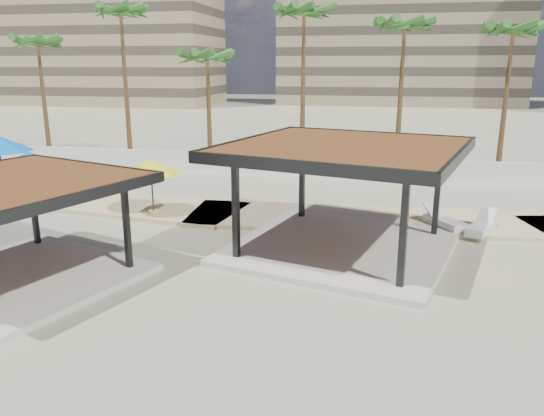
{
  "coord_description": "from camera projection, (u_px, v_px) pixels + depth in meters",
  "views": [
    {
      "loc": [
        2.04,
        -14.99,
        6.47
      ],
      "look_at": [
        -1.74,
        3.22,
        1.4
      ],
      "focal_mm": 35.0,
      "sensor_mm": 36.0,
      "label": 1
    }
  ],
  "objects": [
    {
      "name": "pavilion_central",
      "position": [
        344.0,
        188.0,
        18.44
      ],
      "size": [
        9.28,
        9.28,
        3.86
      ],
      "rotation": [
        0.0,
        0.0,
        -0.26
      ],
      "color": "beige",
      "rests_on": "ground"
    },
    {
      "name": "palm_c",
      "position": [
        207.0,
        61.0,
        33.38
      ],
      "size": [
        3.0,
        3.0,
        7.74
      ],
      "color": "brown",
      "rests_on": "ground"
    },
    {
      "name": "pavilion_west",
      "position": [
        13.0,
        222.0,
        15.76
      ],
      "size": [
        8.11,
        8.11,
        3.24
      ],
      "rotation": [
        0.0,
        0.0,
        -0.33
      ],
      "color": "beige",
      "rests_on": "ground"
    },
    {
      "name": "palm_b",
      "position": [
        121.0,
        18.0,
        34.41
      ],
      "size": [
        3.0,
        3.0,
        10.61
      ],
      "color": "brown",
      "rests_on": "ground"
    },
    {
      "name": "palm_f",
      "position": [
        513.0,
        35.0,
        29.96
      ],
      "size": [
        3.0,
        3.0,
        9.19
      ],
      "color": "brown",
      "rests_on": "ground"
    },
    {
      "name": "lounger_a",
      "position": [
        35.0,
        201.0,
        24.32
      ],
      "size": [
        1.14,
        2.26,
        0.82
      ],
      "rotation": [
        0.0,
        0.0,
        1.35
      ],
      "color": "white",
      "rests_on": "promenade"
    },
    {
      "name": "palm_e",
      "position": [
        404.0,
        31.0,
        30.87
      ],
      "size": [
        3.0,
        3.0,
        9.5
      ],
      "color": "brown",
      "rests_on": "ground"
    },
    {
      "name": "umbrella_b",
      "position": [
        151.0,
        167.0,
        22.65
      ],
      "size": [
        3.39,
        3.39,
        2.37
      ],
      "rotation": [
        0.0,
        0.0,
        -0.33
      ],
      "color": "beige",
      "rests_on": "promenade"
    },
    {
      "name": "promenade",
      "position": [
        377.0,
        216.0,
        23.1
      ],
      "size": [
        44.45,
        7.97,
        0.24
      ],
      "color": "#C6B284",
      "rests_on": "ground"
    },
    {
      "name": "lounger_c",
      "position": [
        444.0,
        222.0,
        21.17
      ],
      "size": [
        1.69,
        2.05,
        0.77
      ],
      "rotation": [
        0.0,
        0.0,
        2.17
      ],
      "color": "white",
      "rests_on": "promenade"
    },
    {
      "name": "palm_d",
      "position": [
        304.0,
        18.0,
        32.3
      ],
      "size": [
        3.0,
        3.0,
        10.4
      ],
      "color": "brown",
      "rests_on": "ground"
    },
    {
      "name": "palm_a",
      "position": [
        38.0,
        47.0,
        35.67
      ],
      "size": [
        3.0,
        3.0,
        8.73
      ],
      "color": "brown",
      "rests_on": "ground"
    },
    {
      "name": "boundary_wall",
      "position": [
        345.0,
        167.0,
        31.22
      ],
      "size": [
        56.0,
        0.3,
        1.2
      ],
      "primitive_type": "cube",
      "color": "silver",
      "rests_on": "ground"
    },
    {
      "name": "ground",
      "position": [
        306.0,
        282.0,
        16.26
      ],
      "size": [
        200.0,
        200.0,
        0.0
      ],
      "primitive_type": "plane",
      "color": "tan",
      "rests_on": "ground"
    },
    {
      "name": "building_west",
      "position": [
        108.0,
        7.0,
        84.73
      ],
      "size": [
        34.0,
        16.0,
        32.4
      ],
      "color": "#937F60",
      "rests_on": "ground"
    },
    {
      "name": "building_mid",
      "position": [
        401.0,
        14.0,
        85.41
      ],
      "size": [
        38.0,
        16.0,
        30.4
      ],
      "color": "#847259",
      "rests_on": "ground"
    },
    {
      "name": "lounger_b",
      "position": [
        481.0,
        227.0,
        20.51
      ],
      "size": [
        1.43,
        2.13,
        0.77
      ],
      "rotation": [
        0.0,
        0.0,
        1.15
      ],
      "color": "white",
      "rests_on": "promenade"
    },
    {
      "name": "umbrella_a",
      "position": [
        29.0,
        159.0,
        23.93
      ],
      "size": [
        3.48,
        3.48,
        2.48
      ],
      "rotation": [
        0.0,
        0.0,
        0.29
      ],
      "color": "beige",
      "rests_on": "promenade"
    }
  ]
}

